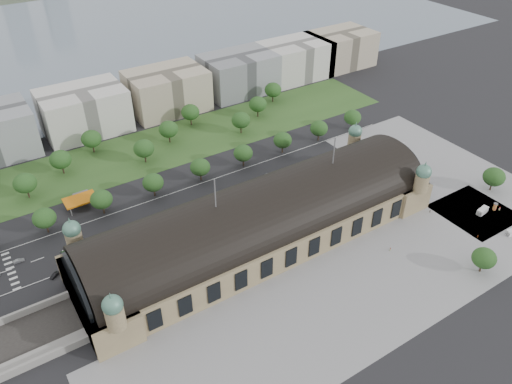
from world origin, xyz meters
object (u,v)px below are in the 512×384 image
traffic_car_1 (19,261)px  bus_west (237,193)px  parked_car_6 (194,222)px  bus_east (251,189)px  pedestrian_1 (478,236)px  parked_car_4 (153,238)px  parked_car_5 (186,232)px  traffic_car_4 (217,193)px  petrol_station (81,198)px  advertising_column (495,207)px  parked_car_0 (55,275)px  bus_mid (263,184)px  pedestrian_0 (390,249)px  van_south (512,232)px  parked_car_2 (146,242)px  parked_car_1 (111,261)px  van_east (482,211)px  parked_car_3 (131,252)px  pedestrian_5 (500,209)px  traffic_car_5 (268,175)px  traffic_car_6 (322,157)px  pedestrian_2 (430,211)px

traffic_car_1 → bus_west: 94.18m
parked_car_6 → bus_east: size_ratio=0.44×
traffic_car_1 → pedestrian_1: (162.13, -87.55, 0.17)m
parked_car_4 → parked_car_5: size_ratio=0.87×
traffic_car_4 → pedestrian_1: 114.03m
petrol_station → advertising_column: petrol_station is taller
traffic_car_4 → parked_car_6: (-18.57, -13.65, 0.06)m
parked_car_6 → parked_car_0: bearing=-123.1°
bus_mid → parked_car_5: bearing=102.9°
petrol_station → advertising_column: bearing=-34.3°
traffic_car_1 → pedestrian_0: 145.99m
van_south → parked_car_4: bearing=160.1°
parked_car_2 → parked_car_6: parked_car_6 is taller
parked_car_1 → parked_car_6: 38.36m
traffic_car_4 → parked_car_2: 43.13m
petrol_station → van_east: 177.85m
parked_car_1 → parked_car_4: (19.02, 3.77, 0.04)m
parked_car_3 → bus_west: (55.45, 10.56, 1.02)m
parked_car_0 → bus_east: (91.63, 7.00, 0.96)m
parked_car_6 → bus_mid: 40.68m
parked_car_3 → advertising_column: size_ratio=1.37×
parked_car_0 → pedestrian_0: pedestrian_0 is taller
bus_west → van_east: 108.79m
parked_car_4 → van_south: (126.85, -78.11, 0.48)m
traffic_car_1 → advertising_column: bearing=-108.6°
van_east → pedestrian_5: bearing=-26.6°
parked_car_6 → parked_car_4: bearing=-122.5°
bus_mid → pedestrian_0: (17.74, -65.06, -0.87)m
petrol_station → parked_car_6: petrol_station is taller
petrol_station → bus_mid: bearing=-23.7°
parked_car_3 → parked_car_4: parked_car_3 is taller
parked_car_0 → parked_car_3: size_ratio=0.86×
parked_car_4 → pedestrian_1: size_ratio=2.52×
traffic_car_1 → bus_mid: 108.66m
parked_car_1 → parked_car_5: 32.16m
parked_car_3 → parked_car_1: bearing=-113.4°
bus_east → pedestrian_5: size_ratio=5.94×
traffic_car_5 → traffic_car_6: bearing=-89.9°
bus_mid → van_south: size_ratio=1.96×
parked_car_6 → van_east: (109.32, -62.37, 0.50)m
van_east → parked_car_2: bearing=146.4°
bus_mid → parked_car_4: bearing=96.5°
traffic_car_6 → pedestrian_1: size_ratio=2.83×
traffic_car_1 → bus_west: bus_west is taller
parked_car_0 → bus_west: (84.10, 7.00, 1.16)m
parked_car_2 → bus_mid: size_ratio=0.37×
parked_car_2 → pedestrian_2: bearing=40.0°
pedestrian_5 → parked_car_0: bearing=-141.1°
van_east → traffic_car_6: bearing=102.9°
traffic_car_5 → pedestrian_1: bearing=-149.2°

